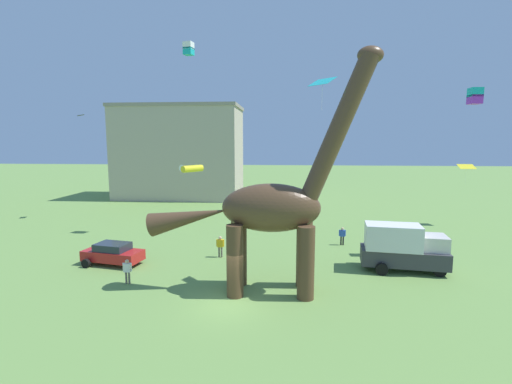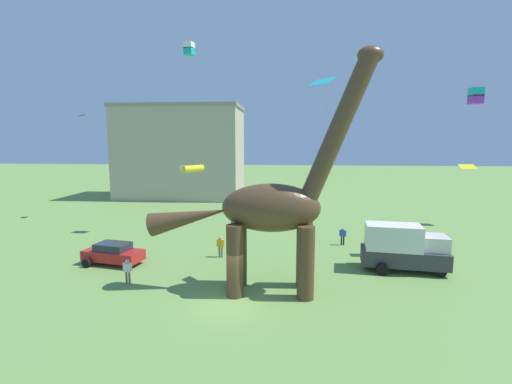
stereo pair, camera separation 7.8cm
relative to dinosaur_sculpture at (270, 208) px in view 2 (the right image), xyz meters
The scene contains 15 objects.
ground_plane 5.77m from the dinosaur_sculpture, 136.15° to the right, with size 240.00×240.00×0.00m, color #6B9347.
dinosaur_sculpture is the anchor object (origin of this frame).
parked_sedan_left 12.76m from the dinosaur_sculpture, 161.32° to the left, with size 4.46×2.55×1.55m.
parked_box_truck 10.36m from the dinosaur_sculpture, 25.40° to the left, with size 5.83×2.84×3.20m.
person_vendor_side 15.30m from the dinosaur_sculpture, 53.04° to the left, with size 0.41×0.18×1.09m.
person_watching_child 8.30m from the dinosaur_sculpture, 123.47° to the left, with size 0.61×0.27×1.63m.
person_far_spectator 9.71m from the dinosaur_sculpture, behind, with size 0.58×0.26×1.55m.
person_photographer 12.40m from the dinosaur_sculpture, 60.58° to the left, with size 0.58×0.25×1.54m.
kite_high_left 27.39m from the dinosaur_sculpture, 44.12° to the left, with size 1.63×1.19×2.06m.
kite_drifting 17.96m from the dinosaur_sculpture, 28.22° to the left, with size 0.83×0.83×1.16m.
kite_near_high 29.92m from the dinosaur_sculpture, 138.76° to the left, with size 1.07×1.19×0.17m.
kite_high_right 19.57m from the dinosaur_sculpture, 121.11° to the left, with size 0.94×0.94×1.13m.
kite_apex 21.12m from the dinosaur_sculpture, 116.84° to the left, with size 2.78×2.63×0.78m.
kite_far_left 7.94m from the dinosaur_sculpture, 27.01° to the left, with size 1.72×1.71×1.91m.
background_building_block 39.58m from the dinosaur_sculpture, 113.37° to the left, with size 19.08×10.66×14.27m.
Camera 2 is at (3.04, -18.72, 8.75)m, focal length 25.79 mm.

